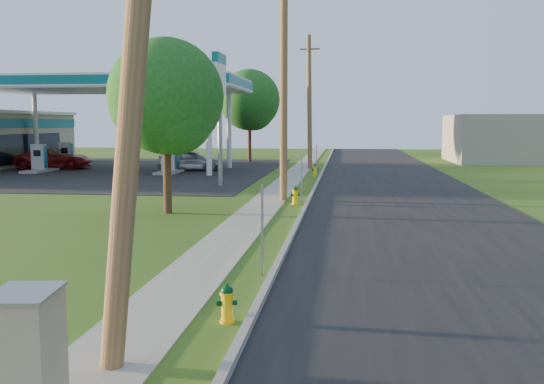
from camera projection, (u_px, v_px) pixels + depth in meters
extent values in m
plane|color=#265415|center=(208.00, 345.00, 9.07)|extent=(140.00, 140.00, 0.00)
cube|color=black|center=(427.00, 232.00, 18.39)|extent=(8.00, 120.00, 0.02)
cube|color=gray|center=(296.00, 227.00, 18.86)|extent=(0.15, 120.00, 0.15)
cube|color=gray|center=(240.00, 228.00, 19.08)|extent=(1.50, 120.00, 0.03)
cube|color=black|center=(88.00, 170.00, 42.55)|extent=(26.00, 28.00, 0.02)
cylinder|color=brown|center=(138.00, 7.00, 7.61)|extent=(1.31, 0.32, 9.48)
cylinder|color=brown|center=(284.00, 85.00, 25.35)|extent=(0.32, 0.32, 9.80)
cylinder|color=brown|center=(309.00, 103.00, 43.12)|extent=(0.49, 0.32, 9.50)
cube|color=brown|center=(310.00, 49.00, 42.69)|extent=(1.40, 0.10, 0.12)
cube|color=gray|center=(262.00, 230.00, 13.06)|extent=(0.05, 0.04, 2.00)
cube|color=gray|center=(302.00, 180.00, 24.70)|extent=(0.05, 0.04, 2.00)
cube|color=gray|center=(316.00, 161.00, 36.74)|extent=(0.05, 0.04, 2.00)
cylinder|color=silver|center=(36.00, 130.00, 46.15)|extent=(0.36, 0.36, 5.50)
cylinder|color=silver|center=(209.00, 132.00, 37.84)|extent=(0.36, 0.36, 5.50)
cylinder|color=silver|center=(229.00, 131.00, 44.35)|extent=(0.36, 0.36, 5.50)
cube|color=silver|center=(112.00, 84.00, 41.63)|extent=(18.00, 9.00, 0.90)
cube|color=#09616D|center=(112.00, 84.00, 41.63)|extent=(18.15, 9.15, 0.63)
cube|color=silver|center=(112.00, 89.00, 41.67)|extent=(18.18, 9.18, 0.10)
cube|color=gray|center=(40.00, 171.00, 40.87)|extent=(1.20, 3.20, 0.18)
cube|color=#9EA0A3|center=(39.00, 157.00, 40.76)|extent=(0.90, 0.50, 1.70)
cube|color=#09616D|center=(39.00, 157.00, 40.76)|extent=(0.94, 0.40, 1.50)
cube|color=black|center=(37.00, 153.00, 40.46)|extent=(0.50, 0.02, 0.40)
cube|color=gray|center=(169.00, 172.00, 39.78)|extent=(1.20, 3.20, 0.18)
cube|color=#9EA0A3|center=(169.00, 158.00, 39.68)|extent=(0.90, 0.50, 1.70)
cube|color=#09616D|center=(169.00, 158.00, 39.68)|extent=(0.94, 0.40, 1.50)
cube|color=black|center=(168.00, 154.00, 39.38)|extent=(0.50, 0.02, 0.40)
cube|color=gray|center=(67.00, 167.00, 44.81)|extent=(1.20, 3.20, 0.18)
cube|color=#9EA0A3|center=(66.00, 154.00, 44.70)|extent=(0.90, 0.50, 1.70)
cube|color=#09616D|center=(66.00, 154.00, 44.70)|extent=(0.94, 0.40, 1.50)
cube|color=black|center=(64.00, 151.00, 44.41)|extent=(0.50, 0.02, 0.40)
cube|color=gray|center=(185.00, 168.00, 43.73)|extent=(1.20, 3.20, 0.18)
cube|color=#9EA0A3|center=(185.00, 155.00, 43.62)|extent=(0.90, 0.50, 1.70)
cube|color=#09616D|center=(185.00, 155.00, 43.62)|extent=(0.94, 0.40, 1.50)
cube|color=black|center=(184.00, 151.00, 43.33)|extent=(0.50, 0.02, 0.40)
cube|color=#09616D|center=(5.00, 123.00, 42.89)|extent=(0.06, 22.00, 0.70)
cube|color=black|center=(7.00, 150.00, 43.11)|extent=(0.06, 16.06, 2.20)
cylinder|color=gray|center=(220.00, 139.00, 31.51)|extent=(0.24, 0.24, 5.00)
cube|color=silver|center=(219.00, 74.00, 31.14)|extent=(0.30, 2.00, 2.00)
cube|color=#09616D|center=(219.00, 58.00, 31.05)|extent=(0.34, 2.04, 0.50)
cube|color=gray|center=(536.00, 139.00, 51.06)|extent=(14.00, 10.00, 4.00)
cylinder|color=#3D2917|center=(167.00, 169.00, 22.15)|extent=(0.30, 0.30, 3.28)
sphere|color=#165216|center=(166.00, 96.00, 21.85)|extent=(4.20, 4.20, 4.20)
sphere|color=#165216|center=(175.00, 114.00, 21.58)|extent=(2.89, 2.89, 2.89)
cylinder|color=#3D2917|center=(250.00, 138.00, 51.66)|extent=(0.30, 0.30, 4.05)
sphere|color=#165216|center=(249.00, 100.00, 51.29)|extent=(5.18, 5.18, 5.18)
sphere|color=#165216|center=(254.00, 109.00, 51.04)|extent=(3.56, 3.56, 3.56)
cylinder|color=yellow|center=(227.00, 321.00, 10.07)|extent=(0.25, 0.25, 0.05)
cylinder|color=yellow|center=(227.00, 307.00, 10.04)|extent=(0.20, 0.20, 0.54)
cylinder|color=yellow|center=(227.00, 293.00, 10.02)|extent=(0.25, 0.25, 0.04)
sphere|color=#043517|center=(227.00, 291.00, 10.01)|extent=(0.21, 0.21, 0.21)
cylinder|color=#043517|center=(227.00, 285.00, 10.00)|extent=(0.04, 0.04, 0.05)
cylinder|color=#043517|center=(227.00, 305.00, 9.91)|extent=(0.11, 0.12, 0.10)
cylinder|color=#043517|center=(220.00, 303.00, 10.03)|extent=(0.10, 0.09, 0.08)
cylinder|color=#043517|center=(235.00, 303.00, 10.04)|extent=(0.10, 0.09, 0.08)
cylinder|color=yellow|center=(295.00, 204.00, 24.71)|extent=(0.29, 0.29, 0.06)
cylinder|color=yellow|center=(295.00, 197.00, 24.68)|extent=(0.22, 0.22, 0.61)
cylinder|color=yellow|center=(295.00, 191.00, 24.65)|extent=(0.29, 0.29, 0.04)
sphere|color=#0D3E16|center=(295.00, 190.00, 24.65)|extent=(0.23, 0.23, 0.23)
cylinder|color=#0D3E16|center=(295.00, 187.00, 24.63)|extent=(0.05, 0.05, 0.06)
cylinder|color=#0D3E16|center=(296.00, 195.00, 24.53)|extent=(0.13, 0.14, 0.11)
cylinder|color=#0D3E16|center=(292.00, 195.00, 24.66)|extent=(0.12, 0.11, 0.09)
cylinder|color=#0D3E16|center=(299.00, 195.00, 24.68)|extent=(0.12, 0.11, 0.09)
cylinder|color=#FFDE00|center=(315.00, 176.00, 37.74)|extent=(0.30, 0.30, 0.06)
cylinder|color=#FFDE00|center=(315.00, 171.00, 37.71)|extent=(0.24, 0.24, 0.64)
cylinder|color=#FFDE00|center=(315.00, 167.00, 37.68)|extent=(0.30, 0.30, 0.04)
sphere|color=#0E3819|center=(315.00, 166.00, 37.67)|extent=(0.25, 0.25, 0.25)
cylinder|color=#0E3819|center=(315.00, 164.00, 37.66)|extent=(0.05, 0.05, 0.06)
cylinder|color=#0E3819|center=(315.00, 170.00, 37.55)|extent=(0.13, 0.14, 0.12)
cylinder|color=#0E3819|center=(313.00, 170.00, 37.73)|extent=(0.11, 0.10, 0.10)
cylinder|color=#0E3819|center=(318.00, 170.00, 37.67)|extent=(0.11, 0.10, 0.10)
cube|color=gray|center=(27.00, 360.00, 6.59)|extent=(0.73, 0.91, 1.46)
cube|color=gray|center=(24.00, 293.00, 6.50)|extent=(0.78, 0.96, 0.04)
imported|color=maroon|center=(54.00, 159.00, 43.63)|extent=(5.61, 3.21, 1.47)
imported|color=#AAACB2|center=(191.00, 160.00, 42.28)|extent=(4.64, 2.37, 1.51)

